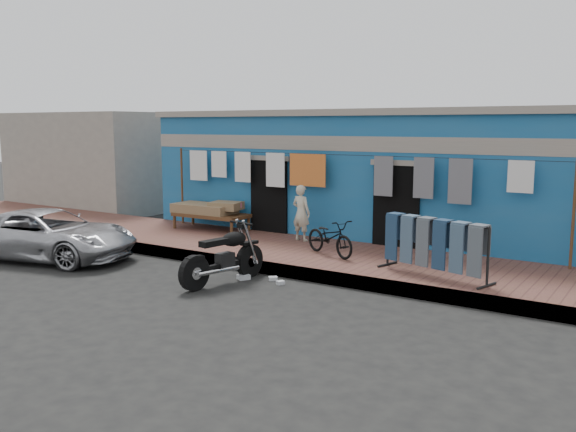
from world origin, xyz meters
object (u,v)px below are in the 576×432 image
object	(u,v)px
car	(48,234)
seated_person	(301,213)
bicycle	(330,233)
charpoy	(211,216)
motorcycle	(223,254)
jeans_rack	(434,246)

from	to	relation	value
car	seated_person	distance (m)	5.77
car	seated_person	world-z (taller)	seated_person
bicycle	charpoy	distance (m)	4.37
motorcycle	jeans_rack	distance (m)	3.93
motorcycle	jeans_rack	size ratio (longest dim) A/B	0.79
motorcycle	charpoy	distance (m)	4.70
seated_person	jeans_rack	world-z (taller)	seated_person
bicycle	jeans_rack	distance (m)	2.51
car	charpoy	xyz separation A→B (m)	(1.41, 3.93, 0.03)
car	jeans_rack	size ratio (longest dim) A/B	1.77
seated_person	charpoy	distance (m)	2.85
bicycle	jeans_rack	size ratio (longest dim) A/B	0.63
seated_person	bicycle	world-z (taller)	seated_person
car	charpoy	bearing A→B (deg)	-35.02
seated_person	bicycle	distance (m)	1.76
seated_person	charpoy	bearing A→B (deg)	5.53
seated_person	jeans_rack	xyz separation A→B (m)	(3.84, -1.57, -0.12)
motorcycle	seated_person	bearing A→B (deg)	105.77
car	motorcycle	world-z (taller)	car
car	bicycle	size ratio (longest dim) A/B	2.79
car	jeans_rack	xyz separation A→B (m)	(8.09, 2.32, 0.22)
bicycle	jeans_rack	bearing A→B (deg)	-78.52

